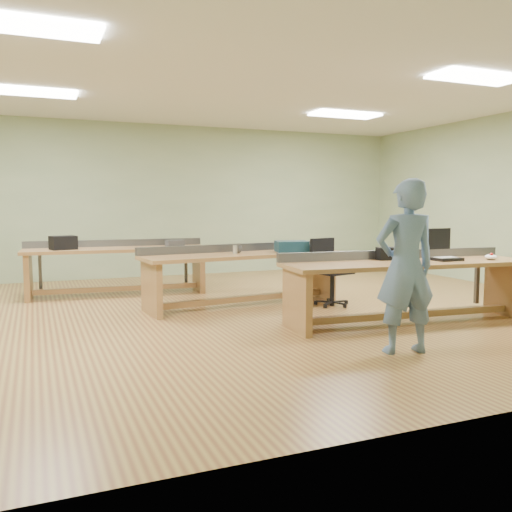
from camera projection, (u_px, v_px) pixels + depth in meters
name	position (u px, v px, depth m)	size (l,w,h in m)	color
floor	(241.00, 312.00, 7.28)	(10.00, 10.00, 0.00)	#A4803E
ceiling	(240.00, 83.00, 6.99)	(10.00, 10.00, 0.00)	silver
wall_back	(170.00, 201.00, 10.81)	(10.00, 0.04, 3.00)	#A0B186
wall_front	(463.00, 196.00, 3.45)	(10.00, 0.04, 3.00)	#A0B186
fluor_panels	(240.00, 85.00, 6.99)	(6.20, 3.50, 0.03)	white
workbench_front	(407.00, 277.00, 6.60)	(3.18, 1.10, 0.86)	olive
workbench_mid	(242.00, 267.00, 7.68)	(2.95, 1.08, 0.86)	olive
workbench_back	(117.00, 260.00, 8.61)	(2.87, 0.95, 0.86)	olive
person	(405.00, 267.00, 5.21)	(0.61, 0.40, 1.69)	#6782A8
laptop_base	(446.00, 259.00, 6.66)	(0.33, 0.27, 0.04)	black
laptop_screen	(439.00, 239.00, 6.76)	(0.33, 0.02, 0.26)	black
keyboard	(406.00, 263.00, 6.24)	(0.41, 0.14, 0.02)	silver
trackball_mouse	(491.00, 257.00, 6.74)	(0.14, 0.16, 0.07)	white
camera_bag	(387.00, 254.00, 6.72)	(0.23, 0.15, 0.16)	black
task_chair	(330.00, 281.00, 7.72)	(0.62, 0.62, 0.95)	black
parts_bin_teal	(292.00, 246.00, 7.86)	(0.45, 0.34, 0.16)	#13303E
parts_bin_grey	(305.00, 248.00, 7.94)	(0.41, 0.26, 0.11)	#37373A
mug	(238.00, 250.00, 7.65)	(0.13, 0.13, 0.10)	#37373A
drinks_can	(235.00, 250.00, 7.57)	(0.06, 0.06, 0.11)	silver
storage_box_back	(63.00, 243.00, 8.22)	(0.37, 0.26, 0.21)	black
tray_back	(175.00, 243.00, 8.78)	(0.27, 0.20, 0.11)	#37373A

